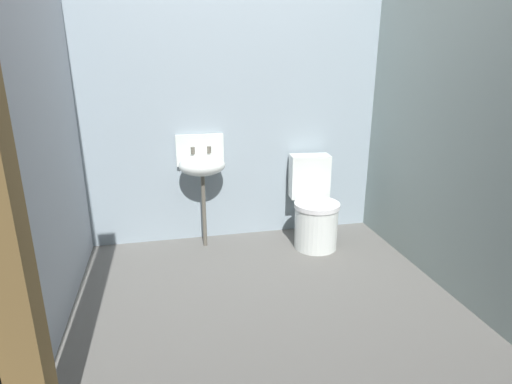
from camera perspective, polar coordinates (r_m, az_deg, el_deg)
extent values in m
cube|color=#62605C|center=(3.13, 1.16, -14.62)|extent=(3.05, 2.69, 0.08)
cube|color=#91A1AC|center=(3.83, -2.97, 10.95)|extent=(3.05, 0.10, 2.35)
cube|color=#989FA9|center=(2.80, -27.83, 6.24)|extent=(0.10, 2.49, 2.35)
cube|color=#98A9A5|center=(3.36, 24.54, 8.35)|extent=(0.10, 2.49, 2.35)
cylinder|color=white|center=(3.79, 8.13, -4.76)|extent=(0.41, 0.41, 0.38)
cylinder|color=white|center=(3.72, 8.28, -1.78)|extent=(0.43, 0.43, 0.04)
cube|color=white|center=(3.94, 7.24, 2.16)|extent=(0.37, 0.21, 0.40)
cylinder|color=#5E594E|center=(3.77, -7.05, -2.60)|extent=(0.04, 0.04, 0.66)
ellipsoid|color=white|center=(3.64, -7.31, 3.60)|extent=(0.40, 0.32, 0.18)
cube|color=white|center=(3.78, -7.61, 5.68)|extent=(0.42, 0.04, 0.28)
cylinder|color=#5E594E|center=(3.67, -8.56, 5.58)|extent=(0.04, 0.04, 0.06)
cylinder|color=#5E594E|center=(3.68, -6.38, 5.71)|extent=(0.04, 0.04, 0.06)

